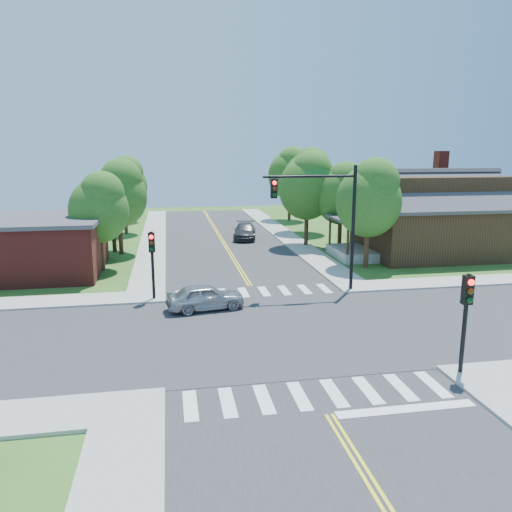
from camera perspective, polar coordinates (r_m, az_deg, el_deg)
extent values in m
plane|color=#37571B|center=(22.90, 2.42, -8.50)|extent=(100.00, 100.00, 0.00)
cube|color=#2D2D30|center=(22.89, 2.42, -8.46)|extent=(10.00, 90.00, 0.04)
cube|color=#2D2D30|center=(22.89, 2.42, -8.44)|extent=(90.00, 10.00, 0.04)
cube|color=#2D2D30|center=(22.90, 2.42, -8.50)|extent=(10.20, 10.20, 0.06)
cube|color=#9E9B93|center=(47.83, 3.14, 2.51)|extent=(2.20, 40.00, 0.14)
cube|color=#9E9B93|center=(46.63, -11.64, 2.02)|extent=(2.20, 40.00, 0.14)
cube|color=white|center=(28.28, -8.69, -4.48)|extent=(0.45, 2.00, 0.01)
cube|color=white|center=(28.33, -6.25, -4.38)|extent=(0.45, 2.00, 0.01)
cube|color=white|center=(28.42, -3.83, -4.28)|extent=(0.45, 2.00, 0.01)
cube|color=white|center=(28.57, -1.43, -4.17)|extent=(0.45, 2.00, 0.01)
cube|color=white|center=(28.76, 0.94, -4.05)|extent=(0.45, 2.00, 0.01)
cube|color=white|center=(29.01, 3.27, -3.93)|extent=(0.45, 2.00, 0.01)
cube|color=white|center=(29.30, 5.56, -3.81)|extent=(0.45, 2.00, 0.01)
cube|color=white|center=(29.64, 7.80, -3.68)|extent=(0.45, 2.00, 0.01)
cube|color=white|center=(16.77, -7.51, -16.56)|extent=(0.45, 2.00, 0.01)
cube|color=white|center=(16.85, -3.26, -16.33)|extent=(0.45, 2.00, 0.01)
cube|color=white|center=(17.01, 0.92, -16.02)|extent=(0.45, 2.00, 0.01)
cube|color=white|center=(17.25, 4.99, -15.64)|extent=(0.45, 2.00, 0.01)
cube|color=white|center=(17.57, 8.91, -15.19)|extent=(0.45, 2.00, 0.01)
cube|color=white|center=(17.97, 12.65, -14.71)|extent=(0.45, 2.00, 0.01)
cube|color=white|center=(18.43, 16.21, -14.19)|extent=(0.45, 2.00, 0.01)
cube|color=white|center=(18.96, 19.56, -13.64)|extent=(0.45, 2.00, 0.01)
cube|color=yellow|center=(48.06, -4.43, 2.51)|extent=(0.10, 37.50, 0.01)
cube|color=yellow|center=(48.08, -4.19, 2.51)|extent=(0.10, 37.50, 0.01)
cube|color=white|center=(17.14, 16.76, -16.51)|extent=(4.60, 0.45, 0.09)
cylinder|color=black|center=(28.78, 11.03, 2.99)|extent=(0.20, 0.20, 7.20)
cylinder|color=black|center=(27.64, 6.18, 9.03)|extent=(5.20, 0.14, 0.14)
cube|color=#19591E|center=(27.69, 7.02, 9.53)|extent=(1.40, 0.04, 0.30)
cube|color=black|center=(27.19, 2.06, 7.72)|extent=(0.34, 0.28, 1.05)
sphere|color=#FF0C0C|center=(27.01, 2.14, 8.36)|extent=(0.22, 0.22, 0.22)
sphere|color=#3F2605|center=(27.03, 2.13, 7.68)|extent=(0.22, 0.22, 0.22)
sphere|color=#05330F|center=(27.06, 2.13, 7.01)|extent=(0.22, 0.22, 0.22)
cylinder|color=black|center=(19.44, 22.71, -7.34)|extent=(0.16, 0.16, 3.80)
cube|color=black|center=(19.06, 23.03, -3.58)|extent=(0.34, 0.28, 1.05)
sphere|color=#FF0C0C|center=(18.85, 23.39, -2.79)|extent=(0.22, 0.22, 0.22)
sphere|color=#3F2605|center=(18.93, 23.31, -3.72)|extent=(0.22, 0.22, 0.22)
sphere|color=#05330F|center=(19.01, 23.23, -4.65)|extent=(0.22, 0.22, 0.22)
cylinder|color=black|center=(27.24, -11.72, -1.20)|extent=(0.16, 0.16, 3.80)
cube|color=black|center=(26.97, -11.84, 1.54)|extent=(0.34, 0.28, 1.05)
sphere|color=#FF0C0C|center=(26.75, -11.88, 2.13)|extent=(0.22, 0.22, 0.22)
sphere|color=#3F2605|center=(26.80, -11.85, 1.46)|extent=(0.22, 0.22, 0.22)
sphere|color=#05330F|center=(26.86, -11.82, 0.79)|extent=(0.22, 0.22, 0.22)
cube|color=black|center=(40.80, 19.28, 2.91)|extent=(10.00, 8.00, 4.00)
cube|color=#9E9B93|center=(38.43, 10.88, 0.34)|extent=(2.60, 4.50, 0.70)
cylinder|color=black|center=(35.97, 10.44, 1.58)|extent=(0.18, 0.18, 2.50)
cylinder|color=black|center=(39.68, 8.44, 2.64)|extent=(0.18, 0.18, 2.50)
cube|color=#38383D|center=(37.99, 11.03, 4.18)|extent=(2.80, 4.80, 0.18)
cube|color=maroon|center=(44.85, 20.06, 5.64)|extent=(0.90, 0.90, 7.11)
cube|color=maroon|center=(35.98, -25.21, 0.86)|extent=(10.00, 8.00, 3.50)
cube|color=#38383D|center=(35.70, -25.47, 3.78)|extent=(10.40, 8.40, 0.25)
cylinder|color=#382314|center=(35.18, 12.51, 0.94)|extent=(0.34, 0.34, 2.81)
ellipsoid|color=#245318|center=(34.72, 12.75, 6.09)|extent=(4.44, 4.21, 4.88)
sphere|color=#245318|center=(34.54, 13.44, 8.24)|extent=(3.25, 3.25, 3.25)
cylinder|color=#382314|center=(41.47, 9.54, 2.63)|extent=(0.34, 0.34, 2.66)
ellipsoid|color=#245318|center=(41.09, 9.68, 6.76)|extent=(4.19, 3.98, 4.61)
sphere|color=#245318|center=(40.91, 10.24, 8.49)|extent=(3.08, 3.08, 3.08)
cylinder|color=#382314|center=(49.17, 5.83, 4.45)|extent=(0.34, 0.34, 3.07)
ellipsoid|color=#245318|center=(48.83, 5.92, 8.50)|extent=(4.86, 4.61, 5.34)
sphere|color=#245318|center=(48.65, 6.37, 10.20)|extent=(3.56, 3.56, 3.56)
cylinder|color=#382314|center=(57.68, 3.82, 5.65)|extent=(0.34, 0.34, 3.12)
ellipsoid|color=#245318|center=(57.39, 3.87, 9.15)|extent=(4.93, 4.68, 5.42)
sphere|color=#245318|center=(57.21, 4.24, 10.62)|extent=(3.61, 3.61, 3.61)
cylinder|color=#382314|center=(35.27, -17.22, 0.44)|extent=(0.34, 0.34, 2.49)
ellipsoid|color=#245318|center=(34.84, -17.51, 4.98)|extent=(3.93, 3.73, 4.32)
sphere|color=#245318|center=(34.49, -17.18, 6.91)|extent=(2.88, 2.88, 2.88)
cylinder|color=#382314|center=(41.21, -15.92, 2.19)|extent=(0.34, 0.34, 2.54)
ellipsoid|color=#245318|center=(40.84, -16.16, 6.17)|extent=(4.02, 3.81, 4.42)
sphere|color=#245318|center=(40.51, -15.86, 7.85)|extent=(2.94, 2.94, 2.94)
cylinder|color=#382314|center=(49.90, -14.68, 4.07)|extent=(0.34, 0.34, 2.78)
ellipsoid|color=#245318|center=(49.58, -14.87, 7.67)|extent=(4.40, 4.18, 4.84)
sphere|color=#245318|center=(49.28, -14.62, 9.20)|extent=(3.22, 3.22, 3.22)
cylinder|color=#382314|center=(58.23, -14.38, 5.10)|extent=(0.34, 0.34, 2.61)
ellipsoid|color=#245318|center=(57.96, -14.54, 8.00)|extent=(4.12, 3.91, 4.53)
sphere|color=#245318|center=(57.67, -14.32, 9.22)|extent=(3.02, 3.02, 3.02)
cylinder|color=#382314|center=(42.09, 5.76, 3.09)|extent=(0.34, 0.34, 2.97)
ellipsoid|color=#245318|center=(41.70, 5.85, 7.65)|extent=(4.69, 4.45, 5.16)
sphere|color=#245318|center=(41.50, 6.38, 9.57)|extent=(3.44, 3.44, 3.44)
cylinder|color=#382314|center=(40.23, -15.21, 2.15)|extent=(0.34, 0.34, 2.75)
ellipsoid|color=#245318|center=(39.83, -15.46, 6.56)|extent=(4.35, 4.13, 4.78)
sphere|color=#245318|center=(39.51, -15.16, 8.44)|extent=(3.19, 3.19, 3.19)
imported|color=#A4A7AB|center=(25.57, -5.80, -4.74)|extent=(2.81, 4.43, 1.34)
imported|color=#2E3033|center=(45.35, -1.29, 2.79)|extent=(3.65, 5.49, 1.39)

